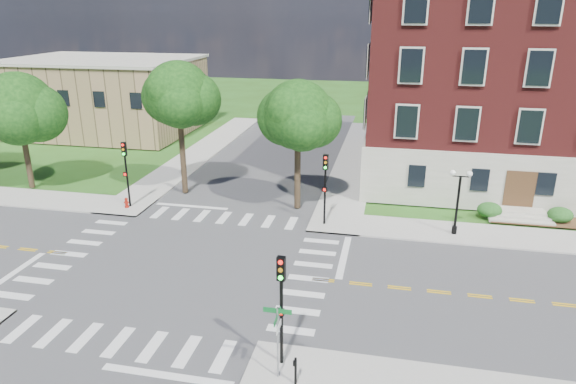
% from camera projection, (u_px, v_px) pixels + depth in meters
% --- Properties ---
extents(ground, '(160.00, 160.00, 0.00)m').
position_uv_depth(ground, '(183.00, 266.00, 29.02)').
color(ground, '#2A4E15').
rests_on(ground, ground).
extents(road_ew, '(90.00, 12.00, 0.01)m').
position_uv_depth(road_ew, '(183.00, 266.00, 29.02)').
color(road_ew, '#3D3D3F').
rests_on(road_ew, ground).
extents(road_ns, '(12.00, 90.00, 0.01)m').
position_uv_depth(road_ns, '(183.00, 266.00, 29.02)').
color(road_ns, '#3D3D3F').
rests_on(road_ns, ground).
extents(sidewalk_ne, '(34.00, 34.00, 0.12)m').
position_uv_depth(sidewalk_ne, '(444.00, 193.00, 40.20)').
color(sidewalk_ne, '#9E9B93').
rests_on(sidewalk_ne, ground).
extents(sidewalk_nw, '(34.00, 34.00, 0.12)m').
position_uv_depth(sidewalk_nw, '(90.00, 170.00, 46.12)').
color(sidewalk_nw, '#9E9B93').
rests_on(sidewalk_nw, ground).
extents(crosswalk_east, '(2.20, 10.20, 0.02)m').
position_uv_depth(crosswalk_east, '(308.00, 279.00, 27.63)').
color(crosswalk_east, silver).
rests_on(crosswalk_east, ground).
extents(stop_bar_east, '(0.40, 5.50, 0.00)m').
position_uv_depth(stop_bar_east, '(344.00, 257.00, 30.09)').
color(stop_bar_east, silver).
rests_on(stop_bar_east, ground).
extents(main_building, '(30.60, 22.40, 16.50)m').
position_uv_depth(main_building, '(558.00, 78.00, 41.84)').
color(main_building, '#A4A191').
rests_on(main_building, ground).
extents(secondary_building, '(20.40, 15.40, 8.30)m').
position_uv_depth(secondary_building, '(104.00, 95.00, 59.45)').
color(secondary_building, olive).
rests_on(secondary_building, ground).
extents(tree_b, '(5.58, 5.58, 9.17)m').
position_uv_depth(tree_b, '(18.00, 109.00, 39.28)').
color(tree_b, '#312618').
rests_on(tree_b, ground).
extents(tree_c, '(4.91, 4.91, 10.11)m').
position_uv_depth(tree_c, '(178.00, 95.00, 37.78)').
color(tree_c, '#312618').
rests_on(tree_c, ground).
extents(tree_d, '(4.81, 4.81, 9.18)m').
position_uv_depth(tree_d, '(298.00, 115.00, 34.95)').
color(tree_d, '#312618').
rests_on(tree_d, ground).
extents(traffic_signal_se, '(0.34, 0.38, 4.80)m').
position_uv_depth(traffic_signal_se, '(281.00, 297.00, 19.89)').
color(traffic_signal_se, black).
rests_on(traffic_signal_se, ground).
extents(traffic_signal_ne, '(0.36, 0.42, 4.80)m').
position_uv_depth(traffic_signal_ne, '(325.00, 180.00, 33.36)').
color(traffic_signal_ne, black).
rests_on(traffic_signal_ne, ground).
extents(traffic_signal_nw, '(0.34, 0.38, 4.80)m').
position_uv_depth(traffic_signal_nw, '(126.00, 166.00, 36.42)').
color(traffic_signal_nw, black).
rests_on(traffic_signal_nw, ground).
extents(twin_lamp_west, '(1.36, 0.36, 4.23)m').
position_uv_depth(twin_lamp_west, '(458.00, 198.00, 32.10)').
color(twin_lamp_west, black).
rests_on(twin_lamp_west, ground).
extents(street_sign_pole, '(1.10, 1.10, 3.10)m').
position_uv_depth(street_sign_pole, '(278.00, 329.00, 19.38)').
color(street_sign_pole, gray).
rests_on(street_sign_pole, ground).
extents(push_button_post, '(0.14, 0.21, 1.20)m').
position_uv_depth(push_button_post, '(295.00, 370.00, 19.48)').
color(push_button_post, black).
rests_on(push_button_post, ground).
extents(fire_hydrant, '(0.35, 0.35, 0.75)m').
position_uv_depth(fire_hydrant, '(127.00, 203.00, 37.11)').
color(fire_hydrant, maroon).
rests_on(fire_hydrant, ground).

